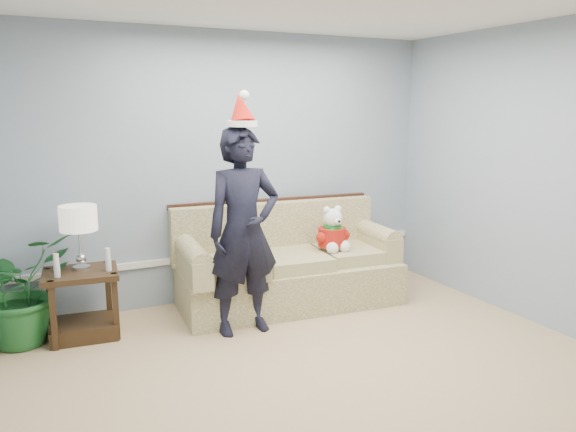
# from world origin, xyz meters

# --- Properties ---
(room_shell) EXTENTS (4.54, 5.04, 2.74)m
(room_shell) POSITION_xyz_m (0.00, 0.00, 1.35)
(room_shell) COLOR tan
(room_shell) RESTS_ON ground
(wainscot_trim) EXTENTS (4.49, 4.99, 0.06)m
(wainscot_trim) POSITION_xyz_m (-1.18, 1.18, 0.45)
(wainscot_trim) COLOR white
(wainscot_trim) RESTS_ON room_shell
(sofa) EXTENTS (2.24, 1.11, 1.02)m
(sofa) POSITION_xyz_m (0.43, 2.05, 0.36)
(sofa) COLOR brown
(sofa) RESTS_ON room_shell
(side_table) EXTENTS (0.66, 0.57, 0.59)m
(side_table) POSITION_xyz_m (-1.53, 2.03, 0.23)
(side_table) COLOR #362513
(side_table) RESTS_ON room_shell
(table_lamp) EXTENTS (0.31, 0.31, 0.55)m
(table_lamp) POSITION_xyz_m (-1.51, 2.08, 1.01)
(table_lamp) COLOR silver
(table_lamp) RESTS_ON side_table
(candle_pair) EXTENTS (0.46, 0.05, 0.20)m
(candle_pair) POSITION_xyz_m (-1.51, 1.93, 0.68)
(candle_pair) COLOR silver
(candle_pair) RESTS_ON side_table
(houseplant) EXTENTS (1.10, 1.07, 0.93)m
(houseplant) POSITION_xyz_m (-2.00, 2.12, 0.46)
(houseplant) COLOR #1D5F28
(houseplant) RESTS_ON room_shell
(man) EXTENTS (0.66, 0.44, 1.81)m
(man) POSITION_xyz_m (-0.23, 1.54, 0.90)
(man) COLOR black
(man) RESTS_ON room_shell
(santa_hat) EXTENTS (0.27, 0.30, 0.30)m
(santa_hat) POSITION_xyz_m (-0.23, 1.56, 1.93)
(santa_hat) COLOR white
(santa_hat) RESTS_ON man
(teddy_bear) EXTENTS (0.29, 0.33, 0.46)m
(teddy_bear) POSITION_xyz_m (0.87, 1.88, 0.70)
(teddy_bear) COLOR white
(teddy_bear) RESTS_ON sofa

